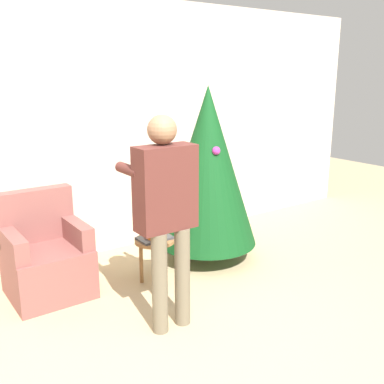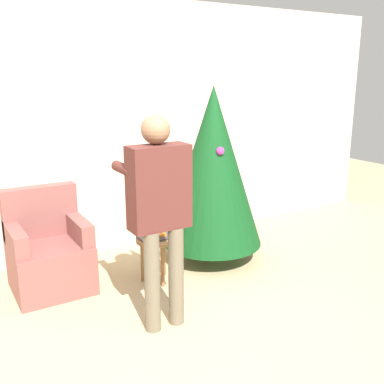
# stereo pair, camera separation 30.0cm
# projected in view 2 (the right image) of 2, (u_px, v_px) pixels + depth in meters

# --- Properties ---
(ground_plane) EXTENTS (14.00, 14.00, 0.00)m
(ground_plane) POSITION_uv_depth(u_px,v_px,m) (207.00, 351.00, 3.20)
(ground_plane) COLOR tan
(wall_back) EXTENTS (8.00, 0.06, 2.70)m
(wall_back) POSITION_uv_depth(u_px,v_px,m) (93.00, 130.00, 4.70)
(wall_back) COLOR beige
(wall_back) RESTS_ON ground_plane
(christmas_tree) EXTENTS (1.04, 1.04, 1.81)m
(christmas_tree) POSITION_uv_depth(u_px,v_px,m) (213.00, 167.00, 4.58)
(christmas_tree) COLOR brown
(christmas_tree) RESTS_ON ground_plane
(armchair) EXTENTS (0.67, 0.66, 0.92)m
(armchair) POSITION_uv_depth(u_px,v_px,m) (49.00, 254.00, 4.08)
(armchair) COLOR brown
(armchair) RESTS_ON ground_plane
(person_standing) EXTENTS (0.47, 0.57, 1.64)m
(person_standing) POSITION_uv_depth(u_px,v_px,m) (159.00, 204.00, 3.32)
(person_standing) COLOR #6B604C
(person_standing) RESTS_ON ground_plane
(side_stool) EXTENTS (0.37, 0.37, 0.43)m
(side_stool) POSITION_uv_depth(u_px,v_px,m) (156.00, 245.00, 4.21)
(side_stool) COLOR olive
(side_stool) RESTS_ON ground_plane
(laptop) EXTENTS (0.31, 0.21, 0.02)m
(laptop) POSITION_uv_depth(u_px,v_px,m) (156.00, 237.00, 4.19)
(laptop) COLOR #38383D
(laptop) RESTS_ON side_stool
(book) EXTENTS (0.17, 0.11, 0.02)m
(book) POSITION_uv_depth(u_px,v_px,m) (156.00, 235.00, 4.18)
(book) COLOR orange
(book) RESTS_ON laptop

